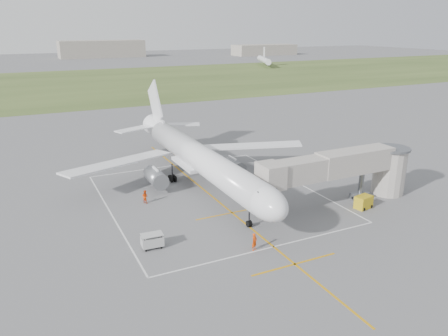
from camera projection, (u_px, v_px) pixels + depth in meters
name	position (u px, v px, depth m)	size (l,w,h in m)	color
ground	(201.00, 188.00, 64.33)	(700.00, 700.00, 0.00)	#555558
grass_strip	(75.00, 84.00, 175.47)	(700.00, 120.00, 0.02)	#3B4B21
apron_markings	(218.00, 201.00, 59.35)	(28.20, 60.00, 0.01)	#C3840B
airliner	(199.00, 158.00, 63.60)	(38.93, 46.75, 13.52)	silver
jet_bridge	(350.00, 168.00, 57.81)	(23.40, 5.00, 7.20)	gray
gpu_unit	(364.00, 202.00, 56.97)	(2.47, 1.95, 1.68)	gold
baggage_cart	(152.00, 241.00, 46.79)	(2.39, 1.53, 1.60)	#B1B1B1
ramp_worker_nose	(254.00, 242.00, 46.30)	(0.70, 0.46, 1.92)	#DB3C06
ramp_worker_wing	(145.00, 197.00, 58.62)	(0.88, 0.68, 1.80)	#DD3D07
distant_hangars	(19.00, 53.00, 282.76)	(345.00, 49.00, 12.00)	gray
distant_aircraft	(82.00, 68.00, 205.24)	(215.58, 39.45, 8.85)	silver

